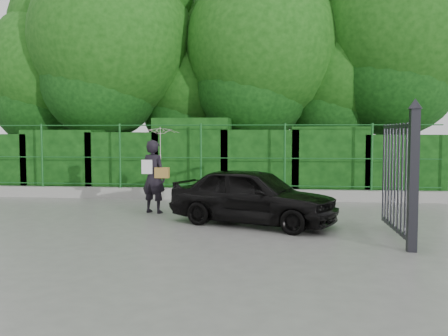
# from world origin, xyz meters

# --- Properties ---
(ground) EXTENTS (80.00, 80.00, 0.00)m
(ground) POSITION_xyz_m (0.00, 0.00, 0.00)
(ground) COLOR gray
(kerb) EXTENTS (14.00, 0.25, 0.30)m
(kerb) POSITION_xyz_m (0.00, 4.50, 0.15)
(kerb) COLOR #9E9E99
(kerb) RESTS_ON ground
(fence) EXTENTS (14.13, 0.06, 1.80)m
(fence) POSITION_xyz_m (0.22, 4.50, 1.20)
(fence) COLOR #17541E
(fence) RESTS_ON kerb
(hedge) EXTENTS (14.20, 1.20, 2.27)m
(hedge) POSITION_xyz_m (0.03, 5.50, 0.98)
(hedge) COLOR black
(hedge) RESTS_ON ground
(trees) EXTENTS (17.10, 6.15, 8.08)m
(trees) POSITION_xyz_m (1.14, 7.74, 4.62)
(trees) COLOR black
(trees) RESTS_ON ground
(gate) EXTENTS (0.22, 2.33, 2.36)m
(gate) POSITION_xyz_m (4.60, -0.72, 1.19)
(gate) COLOR black
(gate) RESTS_ON ground
(woman) EXTENTS (0.92, 0.85, 1.98)m
(woman) POSITION_xyz_m (-0.23, 2.08, 1.27)
(woman) COLOR black
(woman) RESTS_ON ground
(car) EXTENTS (3.64, 2.56, 1.15)m
(car) POSITION_xyz_m (2.03, 0.83, 0.58)
(car) COLOR black
(car) RESTS_ON ground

